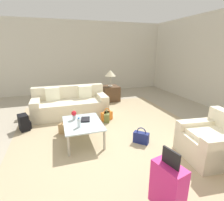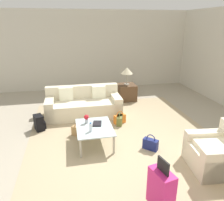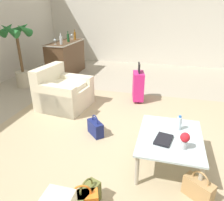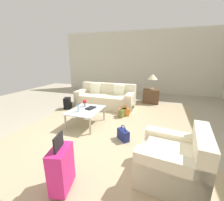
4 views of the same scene
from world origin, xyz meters
name	(u,v)px [view 2 (image 2 of 4)]	position (x,y,z in m)	size (l,w,h in m)	color
ground_plane	(120,151)	(0.00, 0.00, 0.00)	(12.00, 12.00, 0.00)	#A89E89
wall_left	(91,50)	(-5.06, 0.00, 1.55)	(0.12, 8.00, 3.10)	beige
area_rug	(123,137)	(-0.60, 0.20, 0.00)	(5.20, 4.40, 0.01)	tan
couch	(83,105)	(-2.19, -0.60, 0.29)	(0.94, 2.15, 0.84)	beige
armchair	(219,154)	(0.91, 1.67, 0.29)	(0.99, 1.01, 0.84)	beige
coffee_table	(94,129)	(-0.40, -0.50, 0.39)	(1.01, 0.79, 0.44)	silver
water_bottle	(91,127)	(-0.20, -0.60, 0.53)	(0.06, 0.06, 0.20)	silver
coffee_table_book	(97,124)	(-0.52, -0.42, 0.45)	(0.27, 0.18, 0.03)	black
flower_vase	(86,118)	(-0.62, -0.65, 0.56)	(0.11, 0.11, 0.21)	#B2B7BC
side_table	(126,92)	(-3.20, 1.00, 0.28)	(0.62, 0.62, 0.57)	#513823
table_lamp	(127,71)	(-3.20, 1.00, 1.05)	(0.40, 0.40, 0.60)	#ADA899
suitcase_magenta	(161,189)	(1.60, 0.20, 0.36)	(0.44, 0.30, 0.85)	#D12375
handbag_olive	(120,120)	(-1.29, 0.29, 0.13)	(0.35, 0.24, 0.36)	olive
handbag_tan	(78,131)	(-0.88, -0.84, 0.13)	(0.30, 0.34, 0.36)	tan
handbag_orange	(120,119)	(-1.37, 0.31, 0.13)	(0.25, 0.35, 0.36)	orange
handbag_navy	(151,144)	(0.05, 0.65, 0.13)	(0.32, 0.33, 0.36)	navy
backpack_black	(39,123)	(-1.40, -1.79, 0.19)	(0.35, 0.32, 0.40)	black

